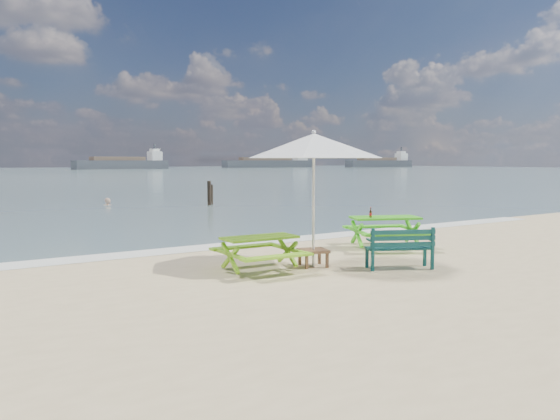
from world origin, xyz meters
TOP-DOWN VIEW (x-y plane):
  - foam_strip at (0.00, 4.60)m, footprint 22.00×0.90m
  - picnic_table_left at (-1.94, 1.38)m, footprint 1.49×1.65m
  - picnic_table_right at (2.07, 2.14)m, footprint 2.20×2.30m
  - park_bench at (0.55, 0.14)m, footprint 1.36×0.94m
  - side_table at (-0.76, 1.24)m, footprint 0.67×0.67m
  - patio_umbrella at (-0.76, 1.24)m, footprint 3.35×3.35m
  - beer_bottle at (1.64, 2.19)m, footprint 0.06×0.06m
  - swimmer at (-0.10, 18.91)m, footprint 0.65×0.50m
  - mooring_pilings at (4.13, 16.36)m, footprint 0.58×0.78m
  - cargo_ships at (55.06, 126.71)m, footprint 140.38×19.93m

SIDE VIEW (x-z plane):
  - swimmer at x=-0.10m, z-range -1.24..0.35m
  - foam_strip at x=0.00m, z-range 0.00..0.01m
  - side_table at x=-0.76m, z-range 0.01..0.36m
  - park_bench at x=0.55m, z-range -0.15..0.65m
  - picnic_table_left at x=-1.94m, z-range -0.01..0.68m
  - picnic_table_right at x=2.07m, z-range -0.01..0.76m
  - mooring_pilings at x=4.13m, z-range -0.24..1.13m
  - beer_bottle at x=1.64m, z-range 0.74..0.98m
  - cargo_ships at x=55.06m, z-range -1.02..3.38m
  - patio_umbrella at x=-0.76m, z-range 1.10..3.78m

